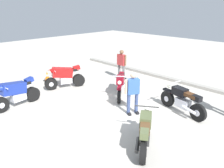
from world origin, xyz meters
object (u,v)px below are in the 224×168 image
Objects in this scene: motorcycle_olive_vintage at (145,132)px; person_in_red_shirt at (122,63)px; motorcycle_maroon_cruiser at (121,85)px; person_in_blue_shirt at (133,91)px; traffic_cone at (47,76)px; motorcycle_red_sportbike at (64,76)px; motorcycle_black_cruiser at (182,100)px; motorcycle_blue_sportbike at (16,93)px.

motorcycle_olive_vintage is 6.14m from person_in_red_shirt.
person_in_red_shirt is at bearing -176.70° from motorcycle_maroon_cruiser.
person_in_blue_shirt is 3.02× the size of traffic_cone.
motorcycle_red_sportbike is at bearing -104.08° from motorcycle_maroon_cruiser.
motorcycle_black_cruiser reaches higher than traffic_cone.
traffic_cone is at bearing -148.11° from motorcycle_blue_sportbike.
person_in_red_shirt reaches higher than motorcycle_blue_sportbike.
person_in_red_shirt is (1.06, 2.92, 0.32)m from motorcycle_red_sportbike.
motorcycle_maroon_cruiser is at bearing 135.66° from motorcycle_red_sportbike.
motorcycle_blue_sportbike and motorcycle_red_sportbike have the same top height.
motorcycle_black_cruiser is 1.88m from person_in_blue_shirt.
person_in_red_shirt is (0.62, 5.44, 0.32)m from motorcycle_blue_sportbike.
motorcycle_maroon_cruiser is 1.06× the size of person_in_red_shirt.
person_in_red_shirt is 4.02m from person_in_blue_shirt.
traffic_cone is at bearing 137.07° from person_in_red_shirt.
motorcycle_olive_vintage is 2.69m from motorcycle_black_cruiser.
person_in_red_shirt reaches higher than motorcycle_black_cruiser.
motorcycle_black_cruiser is at bearing 13.33° from traffic_cone.
motorcycle_maroon_cruiser is (-3.05, 2.31, 0.03)m from motorcycle_olive_vintage.
motorcycle_olive_vintage is 2.14m from person_in_blue_shirt.
motorcycle_black_cruiser is at bearing 127.37° from motorcycle_red_sportbike.
motorcycle_black_cruiser reaches higher than motorcycle_olive_vintage.
motorcycle_olive_vintage reaches higher than traffic_cone.
motorcycle_black_cruiser is 2.78m from motorcycle_maroon_cruiser.
motorcycle_olive_vintage is 1.05× the size of person_in_red_shirt.
person_in_blue_shirt reaches higher than motorcycle_red_sportbike.
motorcycle_red_sportbike is (-0.44, 2.52, 0.00)m from motorcycle_blue_sportbike.
motorcycle_blue_sportbike is 2.56m from motorcycle_red_sportbike.
person_in_red_shirt reaches higher than motorcycle_maroon_cruiser.
motorcycle_maroon_cruiser is (-2.76, -0.37, 0.00)m from motorcycle_black_cruiser.
motorcycle_red_sportbike is at bearing 44.82° from motorcycle_olive_vintage.
person_in_blue_shirt is at bearing 3.39° from traffic_cone.
motorcycle_maroon_cruiser reaches higher than traffic_cone.
motorcycle_black_cruiser is (-0.29, 2.68, 0.03)m from motorcycle_olive_vintage.
motorcycle_olive_vintage is 5.77m from motorcycle_red_sportbike.
motorcycle_maroon_cruiser is 1.07× the size of person_in_blue_shirt.
motorcycle_black_cruiser is at bearing 59.09° from motorcycle_maroon_cruiser.
motorcycle_maroon_cruiser is at bearing 18.93° from motorcycle_olive_vintage.
person_in_blue_shirt is (1.46, -0.94, 0.38)m from motorcycle_maroon_cruiser.
motorcycle_olive_vintage is 1.06× the size of person_in_blue_shirt.
traffic_cone is at bearing -65.86° from motorcycle_red_sportbike.
motorcycle_maroon_cruiser is at bearing -140.05° from person_in_red_shirt.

